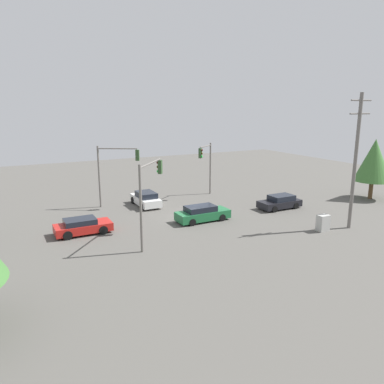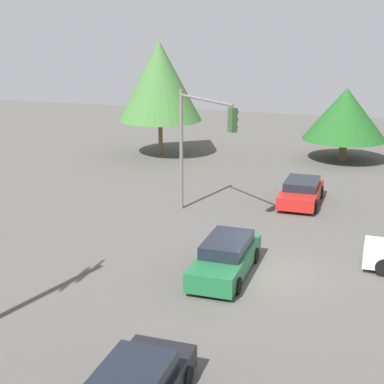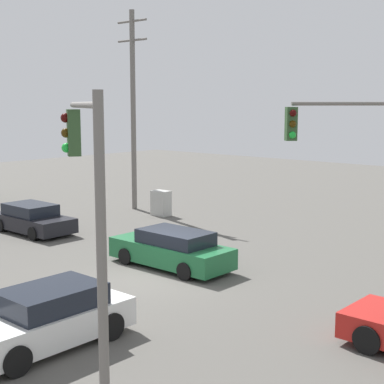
{
  "view_description": "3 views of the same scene",
  "coord_description": "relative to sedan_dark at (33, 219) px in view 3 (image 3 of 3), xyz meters",
  "views": [
    {
      "loc": [
        -14.85,
        -28.71,
        9.84
      ],
      "look_at": [
        -0.6,
        -1.48,
        2.73
      ],
      "focal_mm": 35.0,
      "sensor_mm": 36.0,
      "label": 1
    },
    {
      "loc": [
        20.63,
        3.97,
        9.41
      ],
      "look_at": [
        -1.21,
        -3.29,
        2.62
      ],
      "focal_mm": 55.0,
      "sensor_mm": 36.0,
      "label": 2
    },
    {
      "loc": [
        -13.76,
        13.54,
        5.85
      ],
      "look_at": [
        0.14,
        -2.1,
        2.7
      ],
      "focal_mm": 55.0,
      "sensor_mm": 36.0,
      "label": 3
    }
  ],
  "objects": [
    {
      "name": "sedan_green",
      "position": [
        -8.74,
        -0.05,
        0.03
      ],
      "size": [
        4.75,
        1.9,
        1.38
      ],
      "rotation": [
        0.0,
        0.0,
        -1.57
      ],
      "color": "#1E6638",
      "rests_on": "ground_plane"
    },
    {
      "name": "electrical_cabinet",
      "position": [
        -1.46,
        -6.88,
        0.03
      ],
      "size": [
        0.95,
        0.66,
        1.32
      ],
      "primitive_type": "cube",
      "color": "#B2B2AD",
      "rests_on": "ground_plane"
    },
    {
      "name": "ground_plane",
      "position": [
        -9.21,
        1.32,
        -0.63
      ],
      "size": [
        80.0,
        80.0,
        0.0
      ],
      "primitive_type": "plane",
      "color": "#54514C"
    },
    {
      "name": "sedan_dark",
      "position": [
        0.0,
        0.0,
        0.0
      ],
      "size": [
        4.26,
        1.97,
        1.32
      ],
      "rotation": [
        0.0,
        0.0,
        1.57
      ],
      "color": "black",
      "rests_on": "ground_plane"
    },
    {
      "name": "traffic_signal_main",
      "position": [
        -14.71,
        -2.94,
        3.6
      ],
      "size": [
        3.17,
        3.67,
        6.1
      ],
      "rotation": [
        0.0,
        0.0,
        0.87
      ],
      "color": "slate",
      "rests_on": "ground_plane"
    },
    {
      "name": "traffic_signal_aux",
      "position": [
        -14.06,
        7.87,
        3.55
      ],
      "size": [
        3.61,
        2.28,
        6.08
      ],
      "rotation": [
        0.0,
        0.0,
        -0.54
      ],
      "color": "slate",
      "rests_on": "ground_plane"
    },
    {
      "name": "utility_pole_tall",
      "position": [
        1.07,
        -7.33,
        5.09
      ],
      "size": [
        2.2,
        0.28,
        10.84
      ],
      "color": "slate",
      "rests_on": "ground_plane"
    },
    {
      "name": "sedan_white",
      "position": [
        -11.29,
        7.03,
        0.07
      ],
      "size": [
        1.96,
        4.32,
        1.45
      ],
      "color": "silver",
      "rests_on": "ground_plane"
    }
  ]
}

